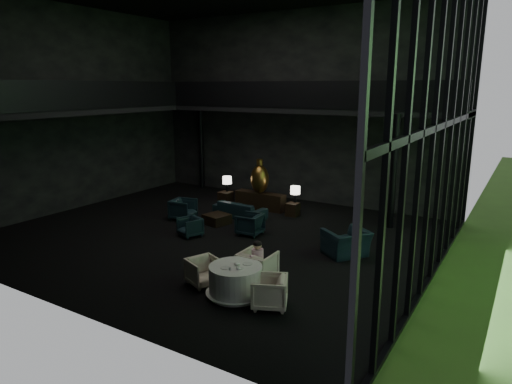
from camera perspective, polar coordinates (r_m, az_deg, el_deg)
The scene contains 34 objects.
floor at distance 15.54m, azimuth -5.21°, elevation -5.38°, with size 14.00×12.00×0.02m, color black.
wall_back at distance 19.89m, azimuth 5.09°, elevation 10.41°, with size 14.00×0.04×8.00m, color black.
wall_front at distance 10.63m, azimuth -25.51°, elevation 6.94°, with size 14.00×0.04×8.00m, color black.
wall_left at distance 19.79m, azimuth -22.19°, elevation 9.50°, with size 0.04×12.00×8.00m, color black.
curtain_wall at distance 11.97m, azimuth 22.41°, elevation 7.77°, with size 0.20×12.00×8.00m, color black, non-canonical shape.
mezzanine_left at distance 18.99m, azimuth -20.36°, elevation 9.54°, with size 2.00×12.00×0.25m, color black.
mezzanine_back at distance 18.55m, azimuth 6.49°, elevation 10.20°, with size 12.00×2.00×0.25m, color black.
railing_left at distance 18.20m, azimuth -18.51°, elevation 11.46°, with size 0.06×12.00×1.00m, color black.
railing_back at distance 17.64m, azimuth 5.13°, elevation 12.03°, with size 12.00×0.06×1.00m, color black.
column_nw at distance 22.50m, azimuth -6.88°, elevation 5.56°, with size 0.24×0.24×4.00m, color black.
column_ne at distance 16.55m, azimuth 16.80°, elevation 2.40°, with size 0.24×0.24×4.00m, color black.
console at distance 18.64m, azimuth 0.53°, elevation -1.09°, with size 2.16×0.49×0.69m, color black.
bronze_urn at distance 18.40m, azimuth 0.47°, elevation 1.69°, with size 0.74×0.74×1.38m.
side_table_left at distance 19.35m, azimuth -3.83°, elevation -0.79°, with size 0.50×0.50×0.55m, color black.
table_lamp_left at distance 19.30m, azimuth -3.63°, elevation 1.42°, with size 0.38×0.38×0.64m.
side_table_right at distance 17.73m, azimuth 4.60°, elevation -2.19°, with size 0.45×0.45×0.50m, color black.
table_lamp_right at distance 17.73m, azimuth 4.93°, elevation 0.15°, with size 0.38×0.38×0.63m.
sofa at distance 17.46m, azimuth -2.03°, elevation -1.86°, with size 2.09×0.61×0.82m, color #14242E.
lounge_armchair_west at distance 17.37m, azimuth -9.10°, elevation -1.89°, with size 0.91×0.85×0.94m, color #1C363C.
lounge_armchair_east at distance 15.42m, azimuth -0.78°, elevation -3.88°, with size 0.79×0.74×0.82m, color #19272E.
lounge_armchair_south at distance 15.44m, azimuth -8.25°, elevation -4.34°, with size 0.62×0.58×0.64m, color black.
window_armchair at distance 13.74m, azimuth 11.24°, elevation -5.49°, with size 1.35×0.88×1.18m, color black.
coffee_table at distance 16.74m, azimuth -4.91°, elevation -3.39°, with size 0.79×0.79×0.35m, color black.
dining_table at distance 11.12m, azimuth -2.57°, elevation -11.24°, with size 1.44×1.44×0.75m.
dining_chair_north at distance 11.84m, azimuth 0.19°, elevation -8.83°, with size 0.95×0.89×0.97m, color tan.
dining_chair_east at distance 10.55m, azimuth 1.68°, elevation -12.14°, with size 0.80×0.75×0.82m, color #A49C8B.
dining_chair_west at distance 11.73m, azimuth -6.55°, elevation -9.74°, with size 0.73×0.68×0.75m, color #A39B89.
child at distance 11.66m, azimuth 0.19°, elevation -7.66°, with size 0.31×0.31×0.65m.
plate_a at distance 10.84m, azimuth -3.85°, elevation -9.43°, with size 0.23×0.23×0.01m, color white.
plate_b at distance 11.05m, azimuth -1.08°, elevation -8.96°, with size 0.24×0.24×0.02m, color white.
saucer at distance 10.80m, azimuth -1.96°, elevation -9.51°, with size 0.16×0.16×0.01m, color white.
coffee_cup at distance 10.73m, azimuth -2.27°, elevation -9.44°, with size 0.08×0.08×0.06m, color white.
cereal_bowl at distance 10.97m, azimuth -2.38°, elevation -8.96°, with size 0.15×0.15×0.08m, color white.
cream_pot at distance 10.72m, azimuth -3.29°, elevation -9.56°, with size 0.06×0.06×0.06m, color #99999E.
Camera 1 is at (8.88, -11.78, 4.90)m, focal length 32.00 mm.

